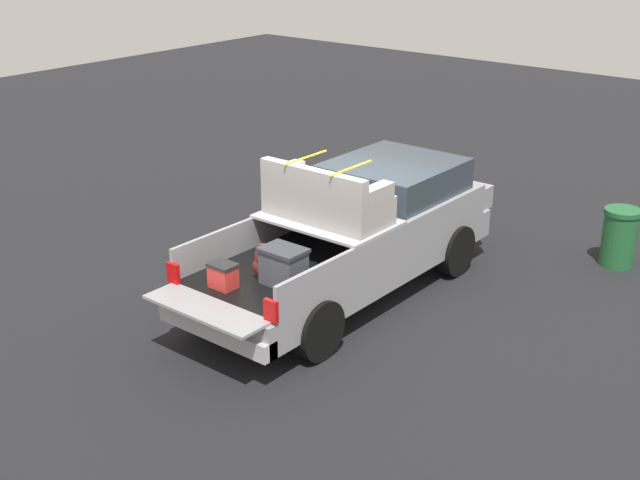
# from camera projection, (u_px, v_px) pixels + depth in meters

# --- Properties ---
(ground_plane) EXTENTS (40.00, 40.00, 0.00)m
(ground_plane) POSITION_uv_depth(u_px,v_px,m) (345.00, 295.00, 12.89)
(ground_plane) COLOR black
(pickup_truck) EXTENTS (6.05, 2.06, 2.23)m
(pickup_truck) POSITION_uv_depth(u_px,v_px,m) (360.00, 230.00, 12.80)
(pickup_truck) COLOR gray
(pickup_truck) RESTS_ON ground_plane
(trash_can) EXTENTS (0.60, 0.60, 0.98)m
(trash_can) POSITION_uv_depth(u_px,v_px,m) (620.00, 237.00, 13.80)
(trash_can) COLOR #1E592D
(trash_can) RESTS_ON ground_plane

